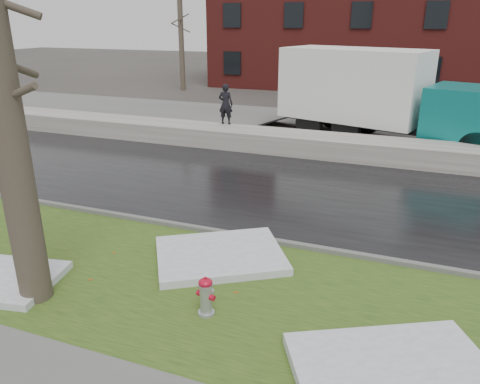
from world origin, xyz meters
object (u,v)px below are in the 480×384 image
(worker, at_px, (226,104))
(tree, at_px, (4,105))
(box_truck, at_px, (380,94))
(fire_hydrant, at_px, (206,295))

(worker, bearing_deg, tree, 92.06)
(box_truck, xyz_separation_m, worker, (-5.77, -2.35, -0.38))
(box_truck, bearing_deg, tree, -91.14)
(fire_hydrant, bearing_deg, worker, 122.41)
(fire_hydrant, distance_m, tree, 4.45)
(tree, height_order, box_truck, tree)
(fire_hydrant, xyz_separation_m, worker, (-4.33, 11.30, 1.13))
(fire_hydrant, relative_size, worker, 0.45)
(box_truck, distance_m, worker, 6.24)
(fire_hydrant, xyz_separation_m, tree, (-3.12, -0.61, 3.11))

